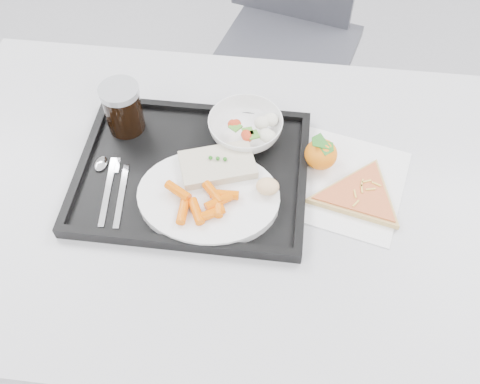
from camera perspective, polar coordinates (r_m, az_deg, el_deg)
table at (r=1.10m, az=-2.02°, el=-1.91°), size 1.20×0.80×0.75m
chair at (r=1.82m, az=5.21°, el=18.17°), size 0.51×0.51×0.93m
tray at (r=1.07m, az=-5.07°, el=2.08°), size 0.45×0.35×0.03m
dinner_plate at (r=1.01m, az=-3.38°, el=-0.53°), size 0.27×0.27×0.02m
fish_fillet at (r=1.03m, az=-2.41°, el=2.93°), size 0.16×0.13×0.03m
bread_roll at (r=0.99m, az=2.96°, el=0.60°), size 0.05×0.04×0.03m
salad_bowl at (r=1.10m, az=0.58°, el=6.86°), size 0.15×0.15×0.05m
cola_glass at (r=1.12m, az=-12.40°, el=8.80°), size 0.08×0.08×0.11m
cutlery at (r=1.07m, az=-13.72°, el=1.09°), size 0.09×0.17×0.01m
napkin at (r=1.08m, az=10.43°, el=1.19°), size 0.30×0.29×0.00m
tangerine at (r=1.07m, az=8.63°, el=4.02°), size 0.08×0.08×0.07m
pizza_slice at (r=1.05m, az=12.68°, el=-0.33°), size 0.26×0.26×0.02m
carrot_pile at (r=0.98m, az=-3.72°, el=-1.12°), size 0.14×0.10×0.03m
salad_contents at (r=1.08m, az=2.01°, el=6.73°), size 0.10×0.08×0.02m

